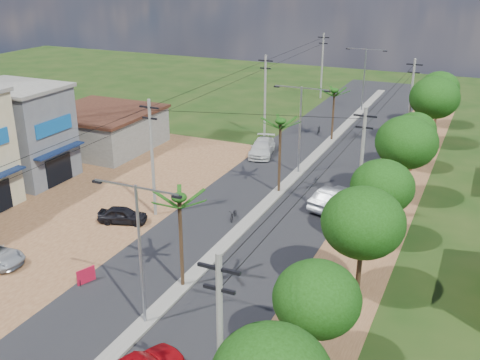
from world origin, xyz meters
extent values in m
plane|color=black|center=(0.00, 0.00, 0.00)|extent=(160.00, 160.00, 0.00)
cube|color=black|center=(0.00, 15.00, 0.02)|extent=(12.00, 110.00, 0.04)
cube|color=#605E56|center=(0.00, 18.00, 0.09)|extent=(1.00, 90.00, 0.18)
cube|color=brown|center=(-15.00, 8.00, 0.02)|extent=(18.00, 46.00, 0.04)
cube|color=brown|center=(8.50, 15.00, 0.01)|extent=(5.00, 90.00, 0.03)
cube|color=#505359|center=(-22.00, 14.00, 4.00)|extent=(8.00, 6.00, 8.00)
cube|color=#605E56|center=(-22.00, 14.00, 8.15)|extent=(8.40, 6.40, 0.30)
cube|color=#0F1D40|center=(-17.60, 14.00, 3.10)|extent=(0.80, 5.40, 0.15)
cube|color=black|center=(-17.95, 14.00, 1.30)|extent=(0.10, 3.00, 2.40)
cube|color=#0E4E8F|center=(-17.92, 14.00, 5.20)|extent=(0.12, 4.20, 1.20)
cube|color=#605E56|center=(-21.00, 24.00, 1.80)|extent=(10.00, 10.00, 3.60)
cube|color=black|center=(-21.00, 24.00, 3.80)|extent=(10.40, 10.40, 0.30)
cylinder|color=black|center=(9.30, 0.00, 1.92)|extent=(0.28, 0.28, 3.85)
ellipsoid|color=black|center=(9.30, 0.00, 4.12)|extent=(4.00, 4.00, 3.40)
cylinder|color=black|center=(9.70, 7.00, 2.27)|extent=(0.28, 0.28, 4.55)
ellipsoid|color=black|center=(9.70, 7.00, 4.88)|extent=(4.60, 4.60, 3.91)
cylinder|color=black|center=(9.40, 14.00, 2.03)|extent=(0.28, 0.28, 4.06)
ellipsoid|color=black|center=(9.40, 14.00, 4.35)|extent=(4.20, 4.20, 3.57)
cylinder|color=black|center=(9.60, 22.00, 2.38)|extent=(0.28, 0.28, 4.76)
ellipsoid|color=black|center=(9.60, 22.00, 5.10)|extent=(4.80, 4.80, 4.08)
cylinder|color=black|center=(9.20, 30.00, 1.82)|extent=(0.28, 0.28, 3.64)
ellipsoid|color=black|center=(9.20, 30.00, 3.90)|extent=(3.80, 3.80, 3.23)
cylinder|color=black|center=(9.80, 38.00, 2.45)|extent=(0.28, 0.28, 4.90)
ellipsoid|color=black|center=(9.80, 38.00, 5.25)|extent=(5.00, 5.00, 4.25)
cylinder|color=black|center=(9.50, 46.00, 2.17)|extent=(0.28, 0.28, 4.34)
ellipsoid|color=black|center=(9.50, 46.00, 4.65)|extent=(4.40, 4.40, 3.74)
cylinder|color=black|center=(0.00, 4.00, 2.90)|extent=(0.22, 0.22, 5.80)
cylinder|color=black|center=(0.00, 20.00, 3.10)|extent=(0.22, 0.22, 6.20)
cylinder|color=black|center=(0.00, 36.00, 2.75)|extent=(0.22, 0.22, 5.50)
cylinder|color=gray|center=(0.00, 0.00, 4.00)|extent=(0.16, 0.16, 8.00)
cube|color=gray|center=(1.20, 0.00, 7.90)|extent=(2.40, 0.08, 0.08)
cube|color=gray|center=(-1.20, 0.00, 7.90)|extent=(2.40, 0.08, 0.08)
cube|color=black|center=(2.30, 0.00, 7.80)|extent=(0.50, 0.18, 0.12)
cube|color=black|center=(-2.30, 0.00, 7.80)|extent=(0.50, 0.18, 0.12)
cylinder|color=gray|center=(0.00, 25.00, 4.00)|extent=(0.16, 0.16, 8.00)
cube|color=gray|center=(1.20, 25.00, 7.90)|extent=(2.40, 0.08, 0.08)
cube|color=gray|center=(-1.20, 25.00, 7.90)|extent=(2.40, 0.08, 0.08)
cube|color=black|center=(2.30, 25.00, 7.80)|extent=(0.50, 0.18, 0.12)
cube|color=black|center=(-2.30, 25.00, 7.80)|extent=(0.50, 0.18, 0.12)
cylinder|color=gray|center=(0.00, 50.00, 4.00)|extent=(0.16, 0.16, 8.00)
cube|color=gray|center=(1.20, 50.00, 7.90)|extent=(2.40, 0.08, 0.08)
cube|color=gray|center=(-1.20, 50.00, 7.90)|extent=(2.40, 0.08, 0.08)
cube|color=black|center=(2.30, 50.00, 7.80)|extent=(0.50, 0.18, 0.12)
cube|color=black|center=(-2.30, 50.00, 7.80)|extent=(0.50, 0.18, 0.12)
cylinder|color=#605E56|center=(-7.00, 12.00, 4.50)|extent=(0.24, 0.24, 9.00)
cube|color=black|center=(-7.00, 12.00, 8.40)|extent=(1.60, 0.12, 0.12)
cube|color=black|center=(-7.00, 12.00, 7.60)|extent=(1.20, 0.12, 0.12)
cylinder|color=#605E56|center=(-7.00, 34.00, 4.50)|extent=(0.24, 0.24, 9.00)
cube|color=black|center=(-7.00, 34.00, 8.40)|extent=(1.60, 0.12, 0.12)
cube|color=black|center=(-7.00, 34.00, 7.60)|extent=(1.20, 0.12, 0.12)
cylinder|color=#605E56|center=(-7.00, 55.00, 4.50)|extent=(0.24, 0.24, 9.00)
cube|color=black|center=(-7.00, 55.00, 8.40)|extent=(1.60, 0.12, 0.12)
cube|color=black|center=(-7.00, 55.00, 7.60)|extent=(1.20, 0.12, 0.12)
cube|color=black|center=(7.50, -6.00, 8.40)|extent=(1.60, 0.12, 0.12)
cube|color=black|center=(7.50, -6.00, 7.60)|extent=(1.20, 0.12, 0.12)
cylinder|color=#605E56|center=(7.50, 16.00, 4.50)|extent=(0.24, 0.24, 9.00)
cube|color=black|center=(7.50, 16.00, 8.40)|extent=(1.60, 0.12, 0.12)
cube|color=black|center=(7.50, 16.00, 7.60)|extent=(1.20, 0.12, 0.12)
cylinder|color=#605E56|center=(7.50, 38.00, 4.50)|extent=(0.24, 0.24, 9.00)
cube|color=black|center=(7.50, 38.00, 8.40)|extent=(1.60, 0.12, 0.12)
cube|color=black|center=(7.50, 38.00, 7.60)|extent=(1.20, 0.12, 0.12)
imported|color=#93979B|center=(5.00, 18.88, 0.82)|extent=(3.05, 5.26, 1.64)
imported|color=#ABACA7|center=(-5.00, 28.49, 0.76)|extent=(3.24, 5.56, 1.51)
imported|color=black|center=(-8.42, 9.81, 0.61)|extent=(3.87, 2.48, 1.23)
imported|color=black|center=(-1.20, 13.69, 0.41)|extent=(0.83, 1.64, 0.82)
imported|color=black|center=(-2.02, 37.91, 0.44)|extent=(0.62, 1.52, 0.89)
cube|color=maroon|center=(-5.50, 2.00, 0.50)|extent=(0.51, 1.15, 1.00)
cylinder|color=black|center=(-5.50, 1.45, 0.25)|extent=(0.04, 0.04, 0.50)
cylinder|color=black|center=(-5.50, 2.55, 0.25)|extent=(0.04, 0.04, 0.50)
camera|label=1|loc=(15.00, -20.73, 18.08)|focal=42.00mm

